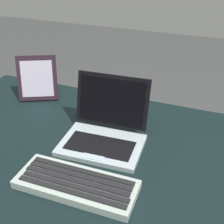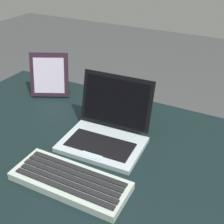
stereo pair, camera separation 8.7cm
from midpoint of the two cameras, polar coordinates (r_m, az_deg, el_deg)
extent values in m
cube|color=black|center=(0.96, 1.10, -7.94)|extent=(1.38, 0.75, 0.03)
cylinder|color=black|center=(1.68, -13.43, -5.28)|extent=(0.07, 0.07, 0.69)
cube|color=#AFBEC5|center=(0.96, 0.65, -6.42)|extent=(0.27, 0.20, 0.02)
cube|color=black|center=(0.94, 0.31, -6.42)|extent=(0.22, 0.11, 0.00)
cube|color=#AFC1D4|center=(0.90, -1.23, -8.45)|extent=(0.07, 0.03, 0.00)
cube|color=black|center=(0.99, 3.32, 2.14)|extent=(0.25, 0.07, 0.17)
cube|color=black|center=(0.98, 3.21, 1.95)|extent=(0.23, 0.05, 0.15)
cube|color=#59CCF2|center=(0.99, 3.16, 0.86)|extent=(0.21, 0.02, 0.01)
cube|color=#B0C0B7|center=(0.83, -5.14, -13.36)|extent=(0.33, 0.13, 0.02)
cube|color=black|center=(0.80, -6.76, -14.43)|extent=(0.31, 0.02, 0.00)
cube|color=black|center=(0.81, -5.96, -13.54)|extent=(0.31, 0.02, 0.00)
cube|color=black|center=(0.82, -5.19, -12.67)|extent=(0.31, 0.02, 0.00)
cube|color=black|center=(0.83, -4.45, -11.82)|extent=(0.31, 0.02, 0.00)
cube|color=black|center=(0.84, -3.73, -11.00)|extent=(0.31, 0.02, 0.00)
cube|color=black|center=(1.26, -10.18, 7.08)|extent=(0.17, 0.13, 0.18)
cube|color=silver|center=(1.25, -10.24, 6.94)|extent=(0.13, 0.10, 0.14)
cube|color=black|center=(1.32, -9.62, 4.60)|extent=(0.02, 0.02, 0.03)
camera|label=1|loc=(0.04, -87.14, 1.70)|focal=46.98mm
camera|label=2|loc=(0.04, 92.86, -1.70)|focal=46.98mm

